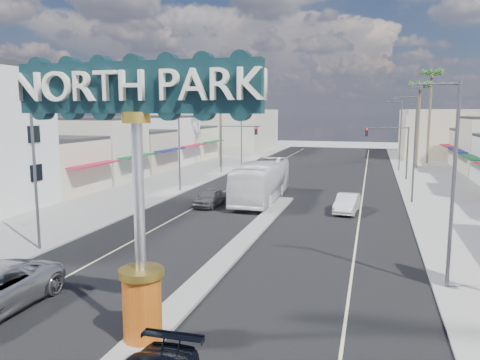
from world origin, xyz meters
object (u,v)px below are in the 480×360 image
Objects in this scene: gateway_sign at (138,170)px; car_parked_left at (210,197)px; streetlight_r_near at (450,175)px; traffic_signal_right at (391,142)px; streetlight_l_far at (243,130)px; palm_left_far at (220,83)px; city_bus at (262,181)px; palm_right_far at (432,78)px; streetlight_l_mid at (181,140)px; palm_right_mid at (420,89)px; traffic_signal_left at (235,139)px; car_parked_right at (347,203)px; streetlight_l_near at (37,161)px; streetlight_r_far at (399,132)px; streetlight_r_mid at (413,144)px.

gateway_sign is 23.57m from car_parked_left.
streetlight_r_near is (10.43, 8.02, -0.86)m from gateway_sign.
streetlight_l_far is at bearing 157.80° from traffic_signal_right.
streetlight_r_near is 46.80m from palm_left_far.
palm_right_far is at bearing 62.34° from city_bus.
palm_right_far reaches higher than gateway_sign.
traffic_signal_right is at bearing 35.50° from streetlight_l_mid.
streetlight_l_far is 24.41m from palm_right_mid.
traffic_signal_left is 1.42× the size of car_parked_left.
palm_right_far is at bearing 81.11° from car_parked_right.
palm_left_far is (-2.57, 20.00, 6.43)m from streetlight_l_mid.
streetlight_l_mid is 22.00m from streetlight_l_far.
palm_right_mid is at bearing 63.01° from streetlight_l_near.
palm_right_far is at bearing 72.10° from traffic_signal_right.
streetlight_r_mid is at bearing -90.00° from streetlight_r_far.
gateway_sign is 1.53× the size of traffic_signal_right.
palm_left_far is at bearing -156.80° from palm_right_far.
streetlight_r_near is 0.69× the size of palm_left_far.
streetlight_r_far is at bearing 90.00° from streetlight_r_mid.
gateway_sign is 1.53× the size of traffic_signal_left.
car_parked_right is (11.00, 0.62, 0.00)m from car_parked_left.
traffic_signal_left is 0.67× the size of streetlight_r_far.
streetlight_r_near is at bearing 37.55° from gateway_sign.
streetlight_l_mid is 2.12× the size of car_parked_left.
traffic_signal_right is 1.42× the size of car_parked_left.
palm_right_far reaches higher than traffic_signal_right.
traffic_signal_right is 0.67× the size of streetlight_r_near.
streetlight_l_far is 30.32m from streetlight_r_mid.
streetlight_r_mid is at bearing -40.48° from palm_left_far.
traffic_signal_left is 0.43× the size of palm_right_far.
streetlight_l_mid is at bearing -90.00° from streetlight_l_far.
streetlight_r_near is at bearing -56.46° from city_bus.
traffic_signal_left is 0.67× the size of streetlight_l_far.
streetlight_r_near is (20.87, 0.00, 0.00)m from streetlight_l_near.
streetlight_l_mid is (-19.62, -13.99, 0.79)m from traffic_signal_right.
streetlight_l_far is at bearing 133.48° from streetlight_r_mid.
gateway_sign is 29.91m from streetlight_l_mid.
traffic_signal_left is at bearing 87.90° from streetlight_l_near.
traffic_signal_left is 8.14m from streetlight_l_far.
gateway_sign reaches higher than streetlight_r_mid.
streetlight_r_far is at bearing 61.52° from city_bus.
streetlight_l_far is at bearing 101.78° from gateway_sign.
palm_left_far reaches higher than streetlight_l_near.
streetlight_l_far is at bearing 116.42° from streetlight_r_near.
traffic_signal_right is 24.11m from streetlight_l_mid.
streetlight_l_near is 2.12× the size of car_parked_left.
palm_left_far is at bearing 115.48° from city_bus.
streetlight_r_near is 21.85m from car_parked_left.
traffic_signal_left is 0.67× the size of streetlight_r_mid.
streetlight_l_near is at bearing -92.10° from traffic_signal_left.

